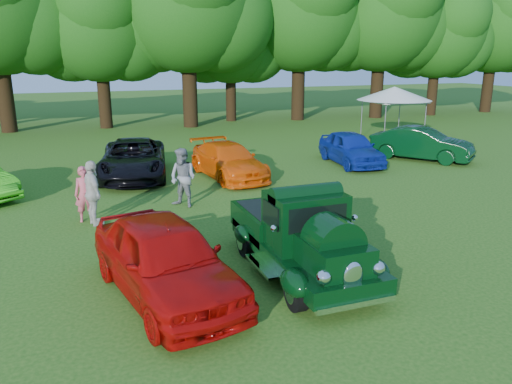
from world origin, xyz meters
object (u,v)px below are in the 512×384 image
object	(u,v)px
spectator_pink	(85,194)
back_car_blue	(351,148)
spectator_grey	(183,178)
hero_pickup	(300,237)
red_convertible	(165,259)
back_car_orange	(228,161)
back_car_green	(421,144)
back_car_black	(133,159)
canopy_tent	(394,94)
spectator_white	(93,193)

from	to	relation	value
spectator_pink	back_car_blue	bearing A→B (deg)	21.04
spectator_pink	spectator_grey	world-z (taller)	spectator_grey
hero_pickup	back_car_blue	world-z (taller)	hero_pickup
red_convertible	spectator_grey	distance (m)	6.03
hero_pickup	back_car_orange	size ratio (longest dim) A/B	1.04
back_car_blue	back_car_green	distance (m)	3.48
red_convertible	back_car_black	world-z (taller)	red_convertible
canopy_tent	back_car_orange	bearing A→B (deg)	-156.04
back_car_orange	back_car_green	size ratio (longest dim) A/B	1.02
back_car_green	spectator_pink	world-z (taller)	spectator_pink
spectator_pink	back_car_green	bearing A→B (deg)	15.42
back_car_black	back_car_blue	distance (m)	9.18
back_car_orange	spectator_white	world-z (taller)	spectator_white
back_car_blue	spectator_grey	distance (m)	8.99
hero_pickup	spectator_pink	distance (m)	6.73
red_convertible	canopy_tent	distance (m)	20.58
back_car_blue	canopy_tent	size ratio (longest dim) A/B	1.00
hero_pickup	back_car_blue	xyz separation A→B (m)	(6.90, 9.34, -0.08)
red_convertible	back_car_blue	size ratio (longest dim) A/B	1.10
hero_pickup	spectator_grey	world-z (taller)	spectator_grey
back_car_blue	back_car_orange	bearing A→B (deg)	-168.98
spectator_grey	canopy_tent	size ratio (longest dim) A/B	0.44
canopy_tent	spectator_pink	bearing A→B (deg)	-152.52
back_car_orange	back_car_blue	xyz separation A→B (m)	(5.70, 0.45, 0.05)
back_car_black	spectator_grey	distance (m)	4.65
hero_pickup	back_car_black	size ratio (longest dim) A/B	0.90
back_car_blue	spectator_white	distance (m)	11.80
back_car_blue	spectator_pink	xyz separation A→B (m)	(-11.10, -4.09, 0.09)
back_car_green	canopy_tent	world-z (taller)	canopy_tent
hero_pickup	canopy_tent	xyz separation A→B (m)	(12.13, 13.75, 1.78)
spectator_grey	canopy_tent	bearing A→B (deg)	81.69
hero_pickup	canopy_tent	bearing A→B (deg)	48.57
back_car_blue	hero_pickup	bearing A→B (deg)	-119.96
back_car_blue	spectator_grey	world-z (taller)	spectator_grey
spectator_pink	back_car_black	bearing A→B (deg)	69.22
hero_pickup	spectator_pink	xyz separation A→B (m)	(-4.21, 5.25, 0.00)
red_convertible	back_car_black	xyz separation A→B (m)	(0.71, 10.35, -0.06)
hero_pickup	back_car_green	xyz separation A→B (m)	(10.37, 9.05, -0.06)
back_car_green	canopy_tent	bearing A→B (deg)	32.88
back_car_green	spectator_grey	xyz separation A→B (m)	(-11.67, -3.38, 0.19)
hero_pickup	spectator_grey	size ratio (longest dim) A/B	2.54
back_car_green	back_car_blue	bearing A→B (deg)	138.62
back_car_orange	spectator_grey	distance (m)	4.08
spectator_white	hero_pickup	bearing A→B (deg)	-154.80
hero_pickup	spectator_white	world-z (taller)	hero_pickup
back_car_black	spectator_pink	bearing A→B (deg)	-101.67
red_convertible	back_car_black	bearing A→B (deg)	74.86
back_car_black	back_car_orange	xyz separation A→B (m)	(3.43, -1.32, -0.07)
back_car_blue	red_convertible	bearing A→B (deg)	-129.61
back_car_blue	spectator_white	xyz separation A→B (m)	(-10.91, -4.51, 0.20)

